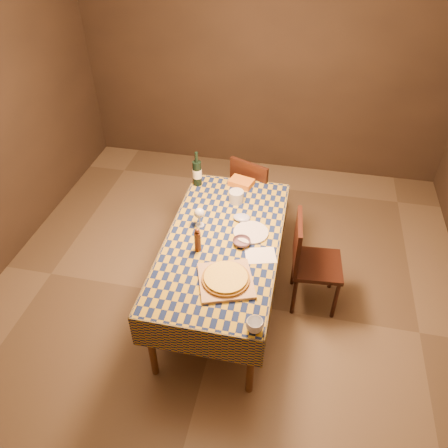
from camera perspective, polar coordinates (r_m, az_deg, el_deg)
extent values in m
plane|color=brown|center=(4.15, -0.14, -10.06)|extent=(5.00, 5.00, 0.00)
cube|color=#34271D|center=(5.47, 5.54, 20.04)|extent=(4.50, 0.10, 2.70)
cylinder|color=brown|center=(3.45, -9.52, -15.21)|extent=(0.06, 0.06, 0.75)
cylinder|color=brown|center=(3.32, 3.51, -17.56)|extent=(0.06, 0.06, 0.75)
cylinder|color=brown|center=(4.54, -2.70, 1.65)|extent=(0.06, 0.06, 0.75)
cylinder|color=brown|center=(4.45, 6.85, 0.42)|extent=(0.06, 0.06, 0.75)
cube|color=brown|center=(3.62, -0.16, -2.45)|extent=(0.90, 1.80, 0.03)
cube|color=brown|center=(3.61, -0.16, -2.21)|extent=(0.92, 1.82, 0.02)
cube|color=brown|center=(3.12, -3.73, -15.21)|extent=(0.94, 0.01, 0.30)
cube|color=brown|center=(4.40, 2.29, 4.22)|extent=(0.94, 0.01, 0.30)
cube|color=brown|center=(3.80, -7.05, -2.82)|extent=(0.01, 1.84, 0.30)
cube|color=brown|center=(3.66, 7.01, -4.81)|extent=(0.01, 1.84, 0.30)
cube|color=tan|center=(3.26, 0.24, -7.42)|extent=(0.50, 0.50, 0.02)
cylinder|color=#8F5E17|center=(3.24, 0.24, -7.15)|extent=(0.39, 0.39, 0.02)
cylinder|color=gold|center=(3.23, 0.24, -6.93)|extent=(0.35, 0.35, 0.02)
cylinder|color=#4A2211|center=(3.46, -3.46, -2.30)|extent=(0.06, 0.06, 0.18)
sphere|color=#4A2211|center=(3.38, -3.53, -0.92)|extent=(0.04, 0.04, 0.04)
imported|color=#5E434F|center=(3.55, 2.31, -2.38)|extent=(0.15, 0.15, 0.05)
cylinder|color=silver|center=(3.75, -3.18, -0.12)|extent=(0.10, 0.10, 0.01)
cylinder|color=silver|center=(3.72, -3.20, 0.41)|extent=(0.01, 0.01, 0.08)
sphere|color=silver|center=(3.67, -3.25, 1.45)|extent=(0.09, 0.09, 0.09)
ellipsoid|color=#3C0713|center=(3.67, -3.24, 1.33)|extent=(0.06, 0.06, 0.04)
cylinder|color=black|center=(4.18, -3.53, 6.65)|extent=(0.11, 0.11, 0.25)
cylinder|color=black|center=(4.09, -3.63, 8.70)|extent=(0.04, 0.04, 0.10)
cylinder|color=#ECE9C9|center=(4.18, -3.53, 6.65)|extent=(0.11, 0.11, 0.09)
cylinder|color=silver|center=(3.98, 1.61, 3.60)|extent=(0.14, 0.14, 0.11)
cube|color=#C46A19|center=(4.22, 2.28, 5.46)|extent=(0.25, 0.21, 0.06)
cylinder|color=silver|center=(3.66, 3.53, -1.10)|extent=(0.36, 0.36, 0.02)
imported|color=white|center=(2.96, 4.03, -13.10)|extent=(0.13, 0.13, 0.09)
cube|color=white|center=(3.47, 4.79, -4.11)|extent=(0.28, 0.24, 0.00)
ellipsoid|color=#A2AED0|center=(3.79, 2.32, 0.85)|extent=(0.18, 0.16, 0.04)
cube|color=black|center=(4.68, 4.37, 4.03)|extent=(0.55, 0.55, 0.04)
cube|color=black|center=(4.40, 3.20, 5.43)|extent=(0.40, 0.19, 0.46)
cylinder|color=black|center=(4.88, 7.13, 2.09)|extent=(0.04, 0.04, 0.43)
cylinder|color=black|center=(5.02, 3.53, 3.50)|extent=(0.04, 0.04, 0.43)
cylinder|color=black|center=(4.63, 5.01, -0.15)|extent=(0.04, 0.04, 0.43)
cylinder|color=black|center=(4.77, 1.28, 1.40)|extent=(0.04, 0.04, 0.43)
cube|color=black|center=(3.93, 12.09, -5.27)|extent=(0.45, 0.45, 0.04)
cube|color=black|center=(3.74, 9.56, -2.34)|extent=(0.07, 0.42, 0.46)
cylinder|color=black|center=(4.00, 14.33, -9.65)|extent=(0.04, 0.04, 0.43)
cylinder|color=black|center=(4.24, 13.99, -5.99)|extent=(0.04, 0.04, 0.43)
cylinder|color=black|center=(3.95, 9.12, -9.34)|extent=(0.04, 0.04, 0.43)
cylinder|color=black|center=(4.20, 9.12, -5.66)|extent=(0.04, 0.04, 0.43)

